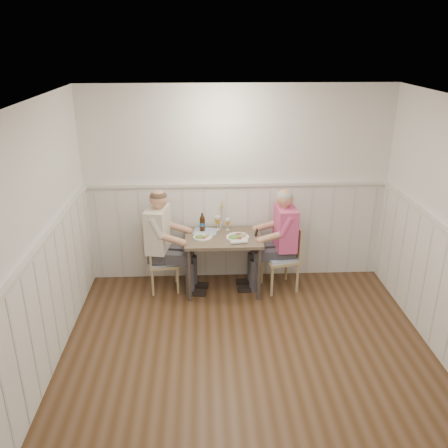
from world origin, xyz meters
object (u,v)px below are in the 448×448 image
(dining_table, at_px, (223,243))
(chair_right, at_px, (284,255))
(beer_bottle, at_px, (202,223))
(chair_left, at_px, (160,260))
(grass_vase, at_px, (220,215))
(man_in_pink, at_px, (281,247))
(diner_cream, at_px, (162,249))

(dining_table, xyz_separation_m, chair_right, (0.80, 0.00, -0.18))
(dining_table, distance_m, beer_bottle, 0.39)
(chair_left, relative_size, grass_vase, 2.02)
(chair_right, distance_m, man_in_pink, 0.11)
(diner_cream, bearing_deg, dining_table, -0.97)
(chair_right, xyz_separation_m, chair_left, (-1.62, 0.02, -0.05))
(dining_table, distance_m, man_in_pink, 0.76)
(dining_table, relative_size, chair_right, 1.11)
(chair_left, height_order, grass_vase, grass_vase)
(man_in_pink, relative_size, grass_vase, 3.52)
(dining_table, bearing_deg, chair_left, 178.40)
(chair_right, bearing_deg, diner_cream, 179.60)
(man_in_pink, xyz_separation_m, diner_cream, (-1.54, -0.01, 0.01))
(diner_cream, xyz_separation_m, grass_vase, (0.76, 0.29, 0.34))
(diner_cream, bearing_deg, grass_vase, 21.07)
(man_in_pink, bearing_deg, chair_right, -27.17)
(dining_table, relative_size, diner_cream, 0.70)
(beer_bottle, bearing_deg, man_in_pink, -9.64)
(chair_left, height_order, diner_cream, diner_cream)
(man_in_pink, distance_m, diner_cream, 1.54)
(beer_bottle, bearing_deg, chair_right, -10.36)
(dining_table, distance_m, chair_left, 0.85)
(chair_left, relative_size, diner_cream, 0.57)
(diner_cream, xyz_separation_m, beer_bottle, (0.52, 0.18, 0.27))
(chair_right, xyz_separation_m, beer_bottle, (-1.06, 0.19, 0.38))
(chair_right, relative_size, chair_left, 1.11)
(man_in_pink, distance_m, beer_bottle, 1.07)
(dining_table, xyz_separation_m, man_in_pink, (0.76, 0.02, -0.07))
(man_in_pink, relative_size, diner_cream, 0.99)
(chair_left, height_order, man_in_pink, man_in_pink)
(beer_bottle, bearing_deg, chair_left, -162.77)
(chair_right, height_order, beer_bottle, beer_bottle)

